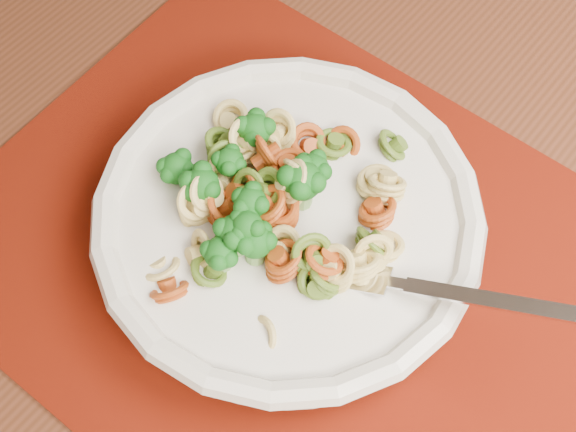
% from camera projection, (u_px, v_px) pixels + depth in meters
% --- Properties ---
extents(dining_table, '(1.56, 1.23, 0.77)m').
position_uv_depth(dining_table, '(297.00, 248.00, 0.73)').
color(dining_table, '#4B2415').
rests_on(dining_table, ground).
extents(placemat, '(0.59, 0.51, 0.00)m').
position_uv_depth(placemat, '(299.00, 260.00, 0.60)').
color(placemat, '#551003').
rests_on(placemat, dining_table).
extents(pasta_bowl, '(0.28, 0.28, 0.05)m').
position_uv_depth(pasta_bowl, '(288.00, 222.00, 0.58)').
color(pasta_bowl, beige).
rests_on(pasta_bowl, placemat).
extents(pasta_broccoli_heap, '(0.24, 0.24, 0.06)m').
position_uv_depth(pasta_broccoli_heap, '(288.00, 212.00, 0.57)').
color(pasta_broccoli_heap, tan).
rests_on(pasta_broccoli_heap, pasta_bowl).
extents(fork, '(0.18, 0.03, 0.08)m').
position_uv_depth(fork, '(371.00, 279.00, 0.54)').
color(fork, silver).
rests_on(fork, pasta_bowl).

